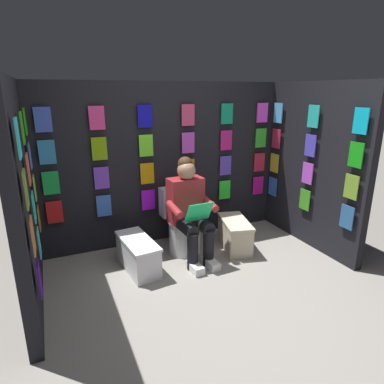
% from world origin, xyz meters
% --- Properties ---
extents(ground_plane, '(30.00, 30.00, 0.00)m').
position_xyz_m(ground_plane, '(0.00, 0.00, 0.00)').
color(ground_plane, gray).
extents(display_wall_back, '(3.24, 0.14, 2.01)m').
position_xyz_m(display_wall_back, '(0.00, -1.70, 1.01)').
color(display_wall_back, black).
rests_on(display_wall_back, ground).
extents(display_wall_left, '(0.14, 1.65, 2.01)m').
position_xyz_m(display_wall_left, '(-1.62, -0.82, 1.01)').
color(display_wall_left, black).
rests_on(display_wall_left, ground).
extents(display_wall_right, '(0.14, 1.65, 2.01)m').
position_xyz_m(display_wall_right, '(1.62, -0.82, 1.01)').
color(display_wall_right, black).
rests_on(display_wall_right, ground).
extents(toilet, '(0.41, 0.56, 0.77)m').
position_xyz_m(toilet, '(-0.04, -1.26, 0.33)').
color(toilet, white).
rests_on(toilet, ground).
extents(person_reading, '(0.54, 0.70, 1.19)m').
position_xyz_m(person_reading, '(-0.05, -1.03, 0.60)').
color(person_reading, maroon).
rests_on(person_reading, ground).
extents(comic_longbox_near, '(0.36, 0.72, 0.36)m').
position_xyz_m(comic_longbox_near, '(0.59, -1.00, 0.18)').
color(comic_longbox_near, silver).
rests_on(comic_longbox_near, ground).
extents(comic_longbox_far, '(0.44, 0.68, 0.37)m').
position_xyz_m(comic_longbox_far, '(-0.65, -1.02, 0.19)').
color(comic_longbox_far, beige).
rests_on(comic_longbox_far, ground).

